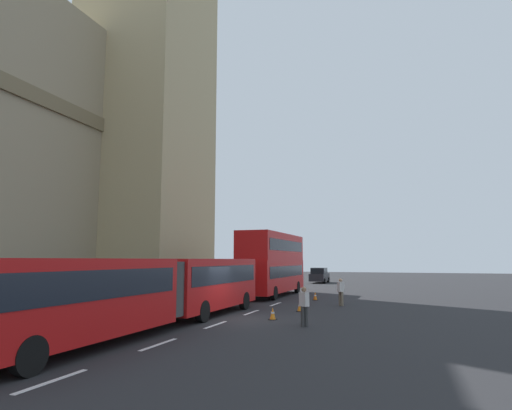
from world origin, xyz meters
name	(u,v)px	position (x,y,z in m)	size (l,w,h in m)	color
ground_plane	(233,319)	(0.00, 0.00, 0.00)	(160.00, 160.00, 0.00)	#262628
lane_centre_marking	(191,333)	(-4.33, 0.00, 0.01)	(25.20, 0.16, 0.01)	silver
articulated_bus	(156,286)	(-3.75, 1.99, 1.75)	(18.23, 2.54, 2.90)	red
double_decker_bus	(273,261)	(13.11, 2.00, 2.71)	(10.66, 2.54, 4.90)	red
sedan_lead	(320,275)	(33.13, 2.10, 0.91)	(4.40, 1.86, 1.85)	black
traffic_cone_west	(273,314)	(0.33, -1.91, 0.28)	(0.36, 0.36, 0.58)	black
traffic_cone_middle	(300,306)	(3.92, -2.38, 0.28)	(0.36, 0.36, 0.58)	black
traffic_cone_east	(315,296)	(10.78, -1.86, 0.28)	(0.36, 0.36, 0.58)	black
pedestrian_near_cones	(304,305)	(-1.25, -3.82, 0.91)	(0.43, 0.47, 1.69)	#333333
pedestrian_by_kerb	(341,291)	(7.64, -4.13, 0.91)	(0.46, 0.44, 1.69)	#726651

